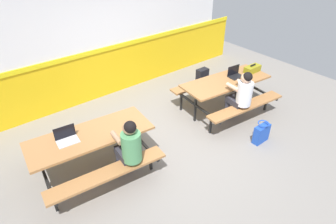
# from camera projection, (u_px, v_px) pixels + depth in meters

# --- Properties ---
(ground_plane) EXTENTS (10.00, 10.00, 0.02)m
(ground_plane) POSITION_uv_depth(u_px,v_px,m) (175.00, 141.00, 5.60)
(ground_plane) COLOR gray
(accent_backdrop) EXTENTS (8.00, 0.14, 2.60)m
(accent_backdrop) POSITION_uv_depth(u_px,v_px,m) (105.00, 44.00, 6.54)
(accent_backdrop) COLOR yellow
(accent_backdrop) RESTS_ON ground
(picnic_table_left) EXTENTS (2.01, 1.73, 0.74)m
(picnic_table_left) POSITION_uv_depth(u_px,v_px,m) (91.00, 143.00, 4.65)
(picnic_table_left) COLOR #9E6B3D
(picnic_table_left) RESTS_ON ground
(picnic_table_right) EXTENTS (2.01, 1.73, 0.74)m
(picnic_table_right) POSITION_uv_depth(u_px,v_px,m) (225.00, 87.00, 6.22)
(picnic_table_right) COLOR #9E6B3D
(picnic_table_right) RESTS_ON ground
(student_nearer) EXTENTS (0.39, 0.54, 1.21)m
(student_nearer) POSITION_uv_depth(u_px,v_px,m) (129.00, 146.00, 4.37)
(student_nearer) COLOR #2D2D38
(student_nearer) RESTS_ON ground
(student_further) EXTENTS (0.39, 0.54, 1.21)m
(student_further) POSITION_uv_depth(u_px,v_px,m) (241.00, 94.00, 5.71)
(student_further) COLOR #2D2D38
(student_further) RESTS_ON ground
(laptop_silver) EXTENTS (0.34, 0.25, 0.22)m
(laptop_silver) POSITION_uv_depth(u_px,v_px,m) (67.00, 138.00, 4.41)
(laptop_silver) COLOR silver
(laptop_silver) RESTS_ON picnic_table_left
(laptop_dark) EXTENTS (0.34, 0.25, 0.22)m
(laptop_dark) POSITION_uv_depth(u_px,v_px,m) (235.00, 74.00, 6.26)
(laptop_dark) COLOR black
(laptop_dark) RESTS_ON picnic_table_right
(toolbox_grey) EXTENTS (0.40, 0.18, 0.18)m
(toolbox_grey) POSITION_uv_depth(u_px,v_px,m) (252.00, 69.00, 6.44)
(toolbox_grey) COLOR olive
(toolbox_grey) RESTS_ON picnic_table_right
(backpack_dark) EXTENTS (0.30, 0.22, 0.44)m
(backpack_dark) POSITION_uv_depth(u_px,v_px,m) (202.00, 77.00, 7.43)
(backpack_dark) COLOR black
(backpack_dark) RESTS_ON ground
(tote_bag_bright) EXTENTS (0.34, 0.21, 0.43)m
(tote_bag_bright) POSITION_uv_depth(u_px,v_px,m) (261.00, 133.00, 5.49)
(tote_bag_bright) COLOR #1E47B2
(tote_bag_bright) RESTS_ON ground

